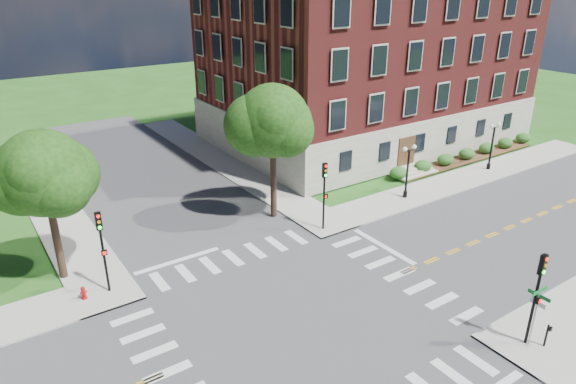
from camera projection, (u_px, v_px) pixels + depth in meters
ground at (300, 317)px, 26.51m from camera, size 160.00×160.00×0.00m
road_ew at (300, 317)px, 26.51m from camera, size 90.00×12.00×0.01m
road_ns at (300, 317)px, 26.51m from camera, size 12.00×90.00×0.01m
sidewalk_ne at (340, 170)px, 46.13m from camera, size 34.00×34.00×0.12m
crosswalk_east at (399, 274)px, 30.23m from camera, size 2.20×10.20×0.02m
stop_bar_east at (383, 246)px, 33.34m from camera, size 0.40×5.50×0.00m
main_building at (367, 58)px, 52.36m from camera, size 30.60×22.40×16.50m
shrub_row at (466, 160)px, 48.67m from camera, size 18.00×2.00×1.30m
tree_c at (44, 174)px, 27.32m from camera, size 4.75×4.75×8.81m
tree_d at (273, 121)px, 34.66m from camera, size 5.06×5.06×9.58m
traffic_signal_se at (538, 288)px, 23.28m from camera, size 0.32×0.36×4.80m
traffic_signal_ne at (324, 188)px, 34.20m from camera, size 0.37×0.44×4.80m
traffic_signal_nw at (102, 242)px, 27.28m from camera, size 0.33×0.37×4.80m
twin_lamp_west at (408, 168)px, 39.46m from camera, size 1.36×0.36×4.23m
twin_lamp_east at (492, 143)px, 45.27m from camera, size 1.36×0.36×4.23m
street_sign_pole at (537, 306)px, 23.52m from camera, size 1.10×1.10×3.10m
push_button_post at (547, 334)px, 23.99m from camera, size 0.14×0.21×1.20m
fire_hydrant at (84, 293)px, 27.66m from camera, size 0.35×0.35×0.75m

